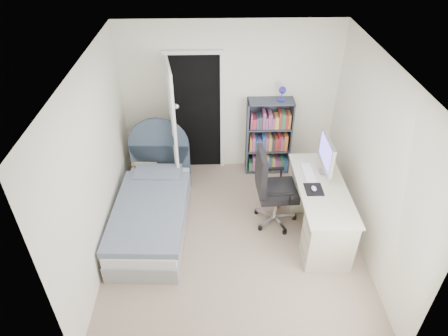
{
  "coord_description": "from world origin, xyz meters",
  "views": [
    {
      "loc": [
        -0.25,
        -3.97,
        4.05
      ],
      "look_at": [
        -0.14,
        0.18,
        1.07
      ],
      "focal_mm": 32.0,
      "sensor_mm": 36.0,
      "label": 1
    }
  ],
  "objects_px": {
    "floor_lamp": "(178,152)",
    "nightstand": "(146,163)",
    "bed": "(153,209)",
    "bookcase": "(269,139)",
    "desk": "(319,206)",
    "office_chair": "(271,185)"
  },
  "relations": [
    {
      "from": "bookcase",
      "to": "desk",
      "type": "relative_size",
      "value": 0.96
    },
    {
      "from": "bed",
      "to": "office_chair",
      "type": "distance_m",
      "value": 1.7
    },
    {
      "from": "bookcase",
      "to": "office_chair",
      "type": "height_order",
      "value": "bookcase"
    },
    {
      "from": "nightstand",
      "to": "bookcase",
      "type": "distance_m",
      "value": 2.05
    },
    {
      "from": "nightstand",
      "to": "floor_lamp",
      "type": "distance_m",
      "value": 0.57
    },
    {
      "from": "nightstand",
      "to": "bookcase",
      "type": "xyz_separation_m",
      "value": [
        2.01,
        0.32,
        0.22
      ]
    },
    {
      "from": "bed",
      "to": "desk",
      "type": "xyz_separation_m",
      "value": [
        2.31,
        -0.17,
        0.15
      ]
    },
    {
      "from": "floor_lamp",
      "to": "desk",
      "type": "xyz_separation_m",
      "value": [
        2.01,
        -1.19,
        -0.16
      ]
    },
    {
      "from": "bed",
      "to": "floor_lamp",
      "type": "relative_size",
      "value": 1.44
    },
    {
      "from": "floor_lamp",
      "to": "office_chair",
      "type": "distance_m",
      "value": 1.68
    },
    {
      "from": "bed",
      "to": "desk",
      "type": "distance_m",
      "value": 2.32
    },
    {
      "from": "nightstand",
      "to": "office_chair",
      "type": "bearing_deg",
      "value": -27.84
    },
    {
      "from": "bed",
      "to": "nightstand",
      "type": "relative_size",
      "value": 3.6
    },
    {
      "from": "nightstand",
      "to": "office_chair",
      "type": "xyz_separation_m",
      "value": [
        1.88,
        -0.99,
        0.29
      ]
    },
    {
      "from": "floor_lamp",
      "to": "nightstand",
      "type": "bearing_deg",
      "value": -179.46
    },
    {
      "from": "bed",
      "to": "bookcase",
      "type": "distance_m",
      "value": 2.26
    },
    {
      "from": "office_chair",
      "to": "floor_lamp",
      "type": "bearing_deg",
      "value": 143.57
    },
    {
      "from": "desk",
      "to": "office_chair",
      "type": "height_order",
      "value": "desk"
    },
    {
      "from": "bed",
      "to": "floor_lamp",
      "type": "xyz_separation_m",
      "value": [
        0.3,
        1.02,
        0.3
      ]
    },
    {
      "from": "bed",
      "to": "bookcase",
      "type": "height_order",
      "value": "bookcase"
    },
    {
      "from": "bed",
      "to": "floor_lamp",
      "type": "height_order",
      "value": "floor_lamp"
    },
    {
      "from": "bed",
      "to": "office_chair",
      "type": "relative_size",
      "value": 1.71
    }
  ]
}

